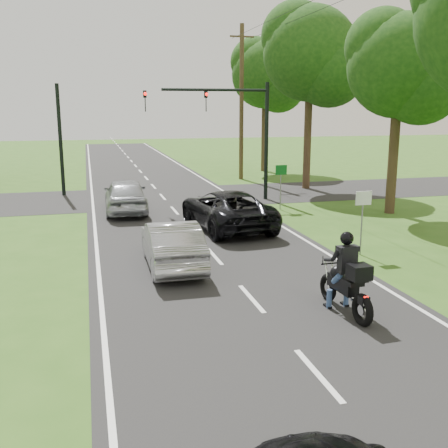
{
  "coord_description": "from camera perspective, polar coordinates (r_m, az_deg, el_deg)",
  "views": [
    {
      "loc": [
        -3.84,
        -11.97,
        4.75
      ],
      "look_at": [
        0.06,
        3.0,
        1.3
      ],
      "focal_mm": 42.0,
      "sensor_mm": 36.0,
      "label": 1
    }
  ],
  "objects": [
    {
      "name": "sign_white",
      "position": [
        17.5,
        14.89,
        1.77
      ],
      "size": [
        0.55,
        0.07,
        2.12
      ],
      "color": "slate",
      "rests_on": "ground"
    },
    {
      "name": "tree_row_d",
      "position": [
        31.62,
        10.08,
        17.25
      ],
      "size": [
        5.76,
        5.58,
        10.45
      ],
      "color": "#332316",
      "rests_on": "ground"
    },
    {
      "name": "tree_row_c",
      "position": [
        24.86,
        19.28,
        15.32
      ],
      "size": [
        4.8,
        4.65,
        8.76
      ],
      "color": "#332316",
      "rests_on": "ground"
    },
    {
      "name": "road",
      "position": [
        22.8,
        -4.59,
        0.52
      ],
      "size": [
        8.0,
        100.0,
        0.01
      ],
      "primitive_type": "cube",
      "color": "black",
      "rests_on": "ground"
    },
    {
      "name": "traffic_signal",
      "position": [
        26.94,
        0.87,
        11.27
      ],
      "size": [
        6.38,
        0.44,
        6.0
      ],
      "color": "black",
      "rests_on": "ground"
    },
    {
      "name": "utility_pole_far",
      "position": [
        35.42,
        1.92,
        13.1
      ],
      "size": [
        1.6,
        0.28,
        10.0
      ],
      "color": "#4E3A23",
      "rests_on": "ground"
    },
    {
      "name": "dark_suv",
      "position": [
        20.9,
        0.27,
        1.62
      ],
      "size": [
        3.09,
        5.75,
        1.53
      ],
      "primitive_type": "imported",
      "rotation": [
        0.0,
        0.0,
        3.24
      ],
      "color": "black",
      "rests_on": "road"
    },
    {
      "name": "sign_green",
      "position": [
        24.75,
        6.22,
        5.18
      ],
      "size": [
        0.55,
        0.07,
        2.12
      ],
      "color": "slate",
      "rests_on": "ground"
    },
    {
      "name": "cross_road",
      "position": [
        28.62,
        -6.7,
        2.94
      ],
      "size": [
        60.0,
        7.0,
        0.01
      ],
      "primitive_type": "cube",
      "color": "black",
      "rests_on": "ground"
    },
    {
      "name": "silver_sedan",
      "position": [
        15.87,
        -5.71,
        -2.19
      ],
      "size": [
        1.55,
        4.32,
        1.42
      ],
      "primitive_type": "imported",
      "rotation": [
        0.0,
        0.0,
        3.13
      ],
      "color": "#A4A4A8",
      "rests_on": "road"
    },
    {
      "name": "silver_suv",
      "position": [
        24.5,
        -10.66,
        3.09
      ],
      "size": [
        2.0,
        4.71,
        1.59
      ],
      "primitive_type": "imported",
      "rotation": [
        0.0,
        0.0,
        3.11
      ],
      "color": "#9FA2A6",
      "rests_on": "road"
    },
    {
      "name": "ground",
      "position": [
        13.43,
        3.0,
        -8.15
      ],
      "size": [
        140.0,
        140.0,
        0.0
      ],
      "primitive_type": "plane",
      "color": "#2F5718",
      "rests_on": "ground"
    },
    {
      "name": "motorcycle_rider",
      "position": [
        12.6,
        13.23,
        -6.13
      ],
      "size": [
        0.65,
        2.31,
        1.99
      ],
      "rotation": [
        0.0,
        0.0,
        0.05
      ],
      "color": "black",
      "rests_on": "ground"
    },
    {
      "name": "tree_row_e",
      "position": [
        40.08,
        5.01,
        15.5
      ],
      "size": [
        5.28,
        5.12,
        9.61
      ],
      "color": "#332316",
      "rests_on": "ground"
    },
    {
      "name": "signal_pole_far",
      "position": [
        30.05,
        -17.38,
        8.67
      ],
      "size": [
        0.2,
        0.2,
        6.0
      ],
      "primitive_type": "cylinder",
      "color": "black",
      "rests_on": "ground"
    }
  ]
}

